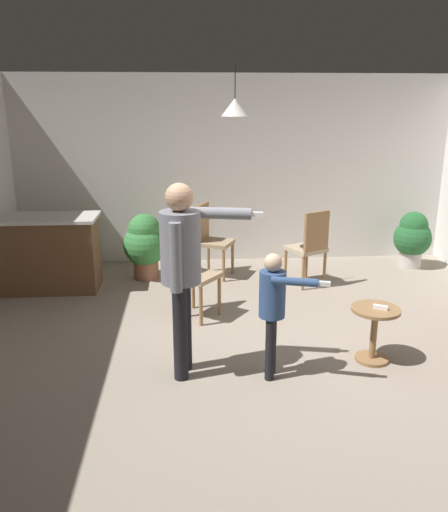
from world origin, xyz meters
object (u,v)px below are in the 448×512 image
object	(u,v)px
kitchen_counter	(49,253)
potted_plant_by_wall	(145,243)
person_adult	(182,260)
dining_chair_centre_back	(310,245)
side_table_by_couch	(374,328)
person_child	(273,302)
potted_plant_corner	(413,237)
spare_remote_on_table	(380,307)
dining_chair_near_wall	(191,269)
dining_chair_by_counter	(211,237)

from	to	relation	value
kitchen_counter	potted_plant_by_wall	distance (m)	1.23
person_adult	dining_chair_centre_back	xyz separation A→B (m)	(1.61, 2.20, -0.50)
side_table_by_couch	person_child	size ratio (longest dim) A/B	0.47
potted_plant_corner	potted_plant_by_wall	size ratio (longest dim) A/B	0.92
spare_remote_on_table	dining_chair_near_wall	bearing A→B (deg)	143.91
dining_chair_by_counter	person_child	bearing A→B (deg)	32.29
dining_chair_near_wall	potted_plant_by_wall	xyz separation A→B (m)	(-0.60, 1.34, -0.06)
dining_chair_by_counter	potted_plant_corner	size ratio (longest dim) A/B	1.23
side_table_by_couch	person_adult	world-z (taller)	person_adult
person_adult	spare_remote_on_table	size ratio (longest dim) A/B	12.98
dining_chair_by_counter	spare_remote_on_table	distance (m)	2.95
dining_chair_centre_back	spare_remote_on_table	distance (m)	2.12
side_table_by_couch	potted_plant_corner	size ratio (longest dim) A/B	0.64
spare_remote_on_table	kitchen_counter	bearing A→B (deg)	147.31
person_adult	person_child	size ratio (longest dim) A/B	1.51
dining_chair_by_counter	potted_plant_corner	world-z (taller)	dining_chair_by_counter
potted_plant_by_wall	person_child	bearing A→B (deg)	-65.22
person_adult	dining_chair_near_wall	distance (m)	1.41
kitchen_counter	dining_chair_by_counter	distance (m)	2.10
potted_plant_corner	potted_plant_by_wall	distance (m)	3.81
dining_chair_by_counter	dining_chair_centre_back	bearing A→B (deg)	92.99
person_adult	person_child	bearing A→B (deg)	93.10
dining_chair_near_wall	potted_plant_corner	xyz separation A→B (m)	(3.20, 1.57, -0.10)
side_table_by_couch	potted_plant_corner	world-z (taller)	potted_plant_corner
side_table_by_couch	person_child	distance (m)	1.07
dining_chair_near_wall	dining_chair_centre_back	world-z (taller)	same
potted_plant_corner	potted_plant_by_wall	bearing A→B (deg)	-176.54
side_table_by_couch	person_child	world-z (taller)	person_child
kitchen_counter	dining_chair_near_wall	xyz separation A→B (m)	(1.78, -0.99, 0.07)
potted_plant_by_wall	dining_chair_near_wall	bearing A→B (deg)	-65.93
dining_chair_near_wall	kitchen_counter	bearing A→B (deg)	-82.59
side_table_by_couch	dining_chair_centre_back	distance (m)	2.10
dining_chair_centre_back	potted_plant_by_wall	distance (m)	2.18
side_table_by_couch	kitchen_counter	bearing A→B (deg)	147.39
person_child	dining_chair_centre_back	xyz separation A→B (m)	(0.86, 2.30, -0.15)
person_adult	person_child	xyz separation A→B (m)	(0.75, -0.11, -0.35)
dining_chair_near_wall	dining_chair_centre_back	distance (m)	1.77
kitchen_counter	potted_plant_by_wall	world-z (taller)	kitchen_counter
person_child	dining_chair_near_wall	size ratio (longest dim) A/B	1.12
kitchen_counter	potted_plant_by_wall	xyz separation A→B (m)	(1.18, 0.35, 0.01)
person_child	potted_plant_by_wall	world-z (taller)	person_child
side_table_by_couch	spare_remote_on_table	size ratio (longest dim) A/B	4.00
dining_chair_centre_back	spare_remote_on_table	xyz separation A→B (m)	(0.15, -2.11, -0.01)
potted_plant_by_wall	side_table_by_couch	bearing A→B (deg)	-48.47
person_child	dining_chair_near_wall	distance (m)	1.58
kitchen_counter	person_adult	size ratio (longest dim) A/B	0.75
side_table_by_couch	potted_plant_corner	xyz separation A→B (m)	(1.55, 2.77, 0.12)
person_child	potted_plant_by_wall	xyz separation A→B (m)	(-1.27, 2.76, -0.20)
potted_plant_by_wall	spare_remote_on_table	distance (m)	3.43
kitchen_counter	dining_chair_centre_back	bearing A→B (deg)	-1.84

